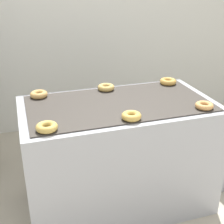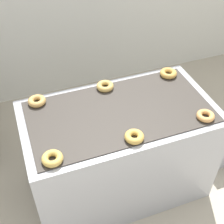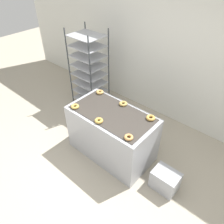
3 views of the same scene
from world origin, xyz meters
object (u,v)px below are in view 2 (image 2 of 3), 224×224
Objects in this scene: donut_near_left at (52,158)px; donut_near_right at (206,116)px; fryer_machine at (119,152)px; donut_far_left at (37,101)px; donut_far_center at (105,86)px; donut_far_right at (168,73)px; donut_near_center at (134,137)px.

donut_near_right is (1.03, 0.01, -0.00)m from donut_near_left.
fryer_machine is 11.20× the size of donut_near_right.
donut_far_left is 0.98× the size of donut_far_center.
donut_far_center is (-0.52, 0.54, 0.00)m from donut_near_right.
donut_near_right is at bearing -89.80° from donut_far_right.
donut_near_left is 0.99× the size of donut_far_center.
donut_far_center is (0.00, 0.55, -0.00)m from donut_near_center.
donut_near_left and donut_far_left have the same top height.
donut_near_left is 0.55m from donut_far_left.
fryer_machine is 10.67× the size of donut_near_left.
donut_far_center is at bearing 46.78° from donut_near_left.
donut_near_right is at bearing -26.80° from fryer_machine.
fryer_machine is at bearing -28.51° from donut_far_left.
donut_near_center is 1.02× the size of donut_near_right.
fryer_machine is at bearing 153.20° from donut_near_right.
donut_far_center is 0.52m from donut_far_right.
donut_near_right is at bearing -45.85° from donut_far_center.
donut_near_left is at bearing 179.50° from donut_near_center.
donut_near_center is 0.93× the size of donut_far_right.
donut_far_left is (-0.50, 0.55, -0.00)m from donut_near_center.
donut_far_right is at bearing 45.83° from donut_near_center.
fryer_machine is 10.24× the size of donut_far_right.
donut_near_center reaches higher than donut_near_right.
donut_near_right is (0.52, 0.01, -0.00)m from donut_near_center.
donut_far_left is 0.95× the size of donut_far_right.
fryer_machine is at bearing 27.25° from donut_near_left.
donut_near_left is at bearing -152.78° from donut_far_right.
fryer_machine is 0.52m from donut_near_center.
donut_near_right is (0.51, -0.26, 0.44)m from fryer_machine.
donut_far_right is (1.03, 0.53, 0.00)m from donut_near_left.
donut_far_right is at bearing 27.22° from donut_near_left.
donut_near_right is 0.75m from donut_far_center.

